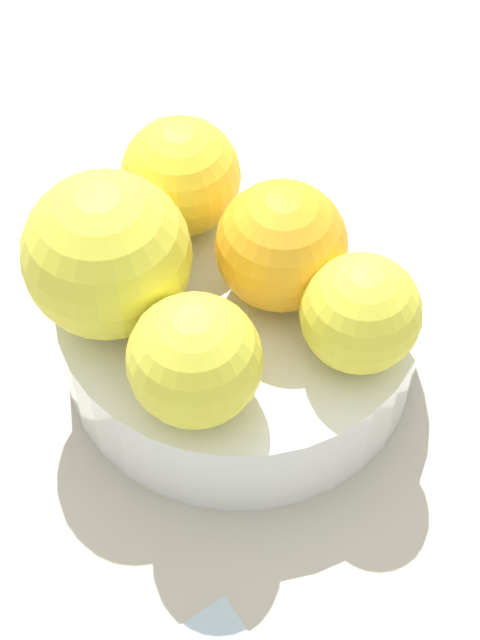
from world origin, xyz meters
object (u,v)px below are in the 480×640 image
Objects in this scene: orange_in_bowl_2 at (195,360)px; orange_in_bowl_0 at (281,246)px; fruit_bowl at (240,328)px; orange_in_bowl_1 at (361,313)px; orange_in_bowl_3 at (188,173)px; orange_in_bowl_4 at (107,255)px.

orange_in_bowl_0 is at bearing -61.28° from orange_in_bowl_2.
orange_in_bowl_2 reaches higher than fruit_bowl.
orange_in_bowl_1 is (-6.09, -3.29, 6.01)cm from fruit_bowl.
orange_in_bowl_2 is at bearing 132.10° from fruit_bowl.
orange_in_bowl_0 is 7.30cm from orange_in_bowl_3.
orange_in_bowl_0 is at bearing 13.23° from orange_in_bowl_1.
fruit_bowl is 3.06× the size of orange_in_bowl_2.
orange_in_bowl_0 is at bearing -167.62° from orange_in_bowl_3.
orange_in_bowl_3 is at bearing 12.38° from orange_in_bowl_0.
orange_in_bowl_0 is 1.04× the size of orange_in_bowl_3.
orange_in_bowl_0 is 0.81× the size of orange_in_bowl_4.
orange_in_bowl_4 is (2.47, 6.18, 7.24)cm from fruit_bowl.
orange_in_bowl_1 is at bearing -132.14° from orange_in_bowl_4.
orange_in_bowl_3 is at bearing -59.28° from orange_in_bowl_4.
orange_in_bowl_1 is 12.82cm from orange_in_bowl_3.
orange_in_bowl_3 is (6.41, -0.46, 6.28)cm from fruit_bowl.
fruit_bowl is at bearing 28.35° from orange_in_bowl_1.
orange_in_bowl_3 is 7.77cm from orange_in_bowl_4.
orange_in_bowl_3 is at bearing -4.08° from fruit_bowl.
orange_in_bowl_3 is at bearing 12.75° from orange_in_bowl_1.
orange_in_bowl_1 is at bearing -166.77° from orange_in_bowl_0.
orange_in_bowl_0 is 1.13× the size of orange_in_bowl_1.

